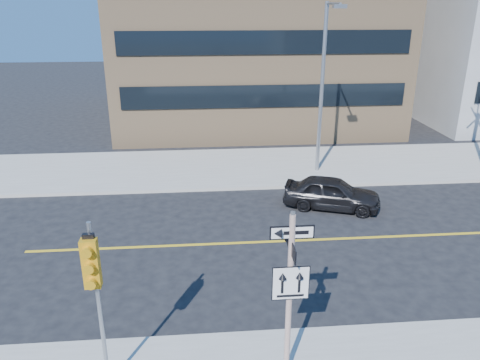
{
  "coord_description": "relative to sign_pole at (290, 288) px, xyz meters",
  "views": [
    {
      "loc": [
        -1.78,
        -10.85,
        8.13
      ],
      "look_at": [
        -0.5,
        4.0,
        2.43
      ],
      "focal_mm": 35.0,
      "sensor_mm": 36.0,
      "label": 1
    }
  ],
  "objects": [
    {
      "name": "traffic_signal",
      "position": [
        -4.0,
        -0.15,
        0.59
      ],
      "size": [
        0.32,
        0.45,
        4.0
      ],
      "color": "gray",
      "rests_on": "near_sidewalk"
    },
    {
      "name": "sign_pole",
      "position": [
        0.0,
        0.0,
        0.0
      ],
      "size": [
        0.92,
        0.92,
        4.06
      ],
      "color": "silver",
      "rests_on": "near_sidewalk"
    },
    {
      "name": "ground",
      "position": [
        0.0,
        2.51,
        -2.44
      ],
      "size": [
        120.0,
        120.0,
        0.0
      ],
      "primitive_type": "plane",
      "color": "black",
      "rests_on": "ground"
    },
    {
      "name": "streetlight_a",
      "position": [
        4.0,
        13.27,
        2.32
      ],
      "size": [
        0.55,
        2.25,
        8.0
      ],
      "color": "gray",
      "rests_on": "far_sidewalk"
    },
    {
      "name": "parked_car_a",
      "position": [
        3.58,
        9.26,
        -1.76
      ],
      "size": [
        2.82,
        4.27,
        1.35
      ],
      "primitive_type": "imported",
      "rotation": [
        0.0,
        0.0,
        1.23
      ],
      "color": "black",
      "rests_on": "ground"
    }
  ]
}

